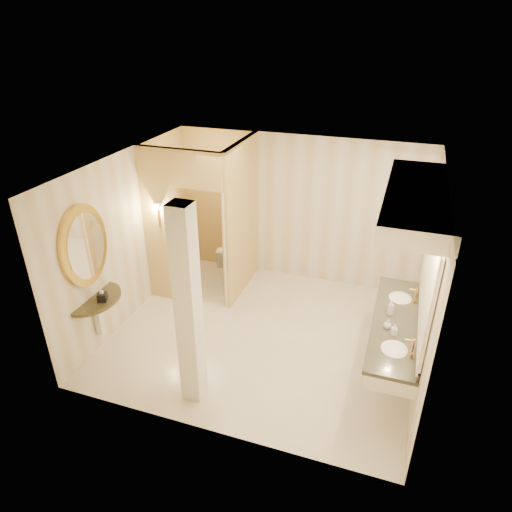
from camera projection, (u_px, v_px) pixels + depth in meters
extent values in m
plane|color=silver|center=(263.00, 334.00, 7.19)|extent=(4.50, 4.50, 0.00)
plane|color=white|center=(264.00, 167.00, 5.94)|extent=(4.50, 4.50, 0.00)
cube|color=silver|center=(298.00, 210.00, 8.24)|extent=(4.50, 0.02, 2.70)
cube|color=silver|center=(206.00, 342.00, 4.89)|extent=(4.50, 0.02, 2.70)
cube|color=silver|center=(128.00, 237.00, 7.21)|extent=(0.02, 4.00, 2.70)
cube|color=silver|center=(428.00, 285.00, 5.92)|extent=(0.02, 4.00, 2.70)
cube|color=#ECC47B|center=(242.00, 219.00, 7.84)|extent=(0.10, 1.50, 2.70)
cube|color=#ECC47B|center=(162.00, 228.00, 7.53)|extent=(0.65, 0.10, 2.70)
cube|color=#ECC47B|center=(198.00, 170.00, 6.84)|extent=(0.80, 0.10, 0.60)
cube|color=white|center=(232.00, 243.00, 7.70)|extent=(0.16, 0.80, 2.10)
cylinder|color=#C1853D|center=(159.00, 218.00, 7.38)|extent=(0.03, 0.03, 0.30)
cone|color=white|center=(158.00, 207.00, 7.29)|extent=(0.14, 0.14, 0.14)
cube|color=white|center=(396.00, 330.00, 6.09)|extent=(0.60, 2.22, 0.24)
cube|color=black|center=(397.00, 323.00, 6.03)|extent=(0.64, 2.26, 0.05)
cube|color=black|center=(420.00, 322.00, 5.92)|extent=(0.03, 2.22, 0.10)
ellipsoid|color=white|center=(394.00, 352.00, 5.54)|extent=(0.40, 0.44, 0.15)
cylinder|color=#C1853D|center=(413.00, 347.00, 5.42)|extent=(0.03, 0.03, 0.22)
ellipsoid|color=white|center=(400.00, 300.00, 6.55)|extent=(0.40, 0.44, 0.15)
cylinder|color=#C1853D|center=(416.00, 295.00, 6.43)|extent=(0.03, 0.03, 0.22)
cube|color=white|center=(431.00, 270.00, 5.56)|extent=(0.03, 2.22, 1.40)
cube|color=white|center=(419.00, 199.00, 5.22)|extent=(0.75, 2.42, 0.22)
cylinder|color=black|center=(93.00, 299.00, 6.55)|extent=(0.91, 0.91, 0.05)
cube|color=white|center=(99.00, 316.00, 6.68)|extent=(0.10, 0.10, 0.60)
cylinder|color=gold|center=(84.00, 246.00, 6.15)|extent=(0.07, 0.91, 0.91)
cylinder|color=white|center=(86.00, 246.00, 6.14)|extent=(0.02, 0.73, 0.73)
cube|color=white|center=(188.00, 309.00, 5.43)|extent=(0.26, 0.26, 2.70)
cube|color=black|center=(102.00, 297.00, 6.43)|extent=(0.16, 0.16, 0.12)
imported|color=white|center=(231.00, 260.00, 8.54)|extent=(0.61, 0.86, 0.79)
imported|color=beige|center=(394.00, 330.00, 5.73)|extent=(0.08, 0.08, 0.15)
imported|color=silver|center=(387.00, 324.00, 5.86)|extent=(0.11, 0.11, 0.13)
imported|color=#C6B28C|center=(391.00, 308.00, 6.11)|extent=(0.11, 0.11, 0.22)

